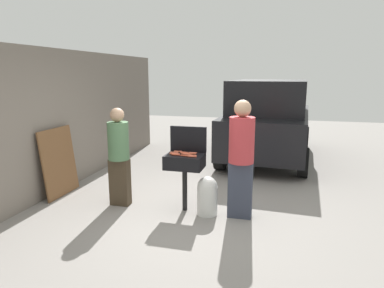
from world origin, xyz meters
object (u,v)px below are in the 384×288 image
(hot_dog_3, at_px, (184,156))
(hot_dog_7, at_px, (186,154))
(hot_dog_5, at_px, (176,155))
(hot_dog_12, at_px, (176,154))
(hot_dog_6, at_px, (192,157))
(bbq_grill, at_px, (185,164))
(hot_dog_10, at_px, (187,154))
(parked_minivan, at_px, (269,119))
(person_right, at_px, (241,155))
(hot_dog_2, at_px, (184,152))
(leaning_board, at_px, (59,162))
(hot_dog_13, at_px, (192,154))
(person_left, at_px, (119,153))
(hot_dog_11, at_px, (174,153))
(hot_dog_1, at_px, (193,153))
(propane_tank, at_px, (207,195))
(hot_dog_0, at_px, (184,153))
(hot_dog_4, at_px, (174,154))
(hot_dog_8, at_px, (178,152))
(hot_dog_9, at_px, (192,156))

(hot_dog_3, distance_m, hot_dog_7, 0.12)
(hot_dog_5, bearing_deg, hot_dog_12, 104.08)
(hot_dog_5, height_order, hot_dog_6, same)
(bbq_grill, relative_size, hot_dog_10, 7.13)
(hot_dog_5, xyz_separation_m, parked_minivan, (1.26, 4.02, 0.09))
(person_right, bearing_deg, hot_dog_2, 6.47)
(bbq_grill, relative_size, leaning_board, 0.75)
(hot_dog_6, bearing_deg, hot_dog_2, 129.63)
(hot_dog_10, relative_size, hot_dog_13, 1.00)
(hot_dog_3, distance_m, person_left, 1.15)
(hot_dog_13, distance_m, leaning_board, 2.53)
(person_right, bearing_deg, hot_dog_11, 9.91)
(hot_dog_1, relative_size, propane_tank, 0.21)
(hot_dog_1, height_order, hot_dog_13, same)
(hot_dog_6, height_order, hot_dog_13, same)
(bbq_grill, bearing_deg, hot_dog_1, 43.32)
(hot_dog_0, bearing_deg, hot_dog_7, -51.93)
(hot_dog_4, xyz_separation_m, hot_dog_11, (-0.01, 0.07, 0.00))
(hot_dog_10, bearing_deg, hot_dog_3, -105.81)
(hot_dog_3, height_order, hot_dog_7, same)
(hot_dog_2, height_order, person_right, person_right)
(bbq_grill, distance_m, propane_tank, 0.61)
(hot_dog_0, height_order, hot_dog_6, same)
(hot_dog_8, relative_size, hot_dog_10, 1.00)
(hot_dog_1, relative_size, hot_dog_13, 1.00)
(hot_dog_5, relative_size, person_right, 0.07)
(hot_dog_0, xyz_separation_m, parked_minivan, (1.16, 3.88, 0.09))
(hot_dog_1, bearing_deg, person_left, -173.41)
(hot_dog_4, height_order, hot_dog_7, same)
(bbq_grill, bearing_deg, hot_dog_4, -172.61)
(hot_dog_13, distance_m, person_left, 1.23)
(hot_dog_2, distance_m, hot_dog_13, 0.15)
(hot_dog_7, xyz_separation_m, hot_dog_12, (-0.14, -0.05, 0.00))
(bbq_grill, relative_size, parked_minivan, 0.21)
(person_left, bearing_deg, hot_dog_7, 7.08)
(hot_dog_13, xyz_separation_m, parked_minivan, (1.03, 3.89, 0.09))
(hot_dog_3, distance_m, hot_dog_5, 0.15)
(hot_dog_10, relative_size, parked_minivan, 0.03)
(hot_dog_2, xyz_separation_m, hot_dog_9, (0.18, -0.18, 0.00))
(bbq_grill, bearing_deg, hot_dog_3, -75.57)
(hot_dog_5, height_order, hot_dog_12, same)
(hot_dog_6, distance_m, hot_dog_8, 0.41)
(hot_dog_3, distance_m, hot_dog_4, 0.22)
(hot_dog_11, bearing_deg, person_left, -174.40)
(hot_dog_5, height_order, hot_dog_9, same)
(hot_dog_1, bearing_deg, hot_dog_8, 172.30)
(hot_dog_3, distance_m, person_right, 0.87)
(hot_dog_0, xyz_separation_m, person_left, (-1.10, -0.09, -0.05))
(hot_dog_13, height_order, propane_tank, hot_dog_13)
(bbq_grill, xyz_separation_m, hot_dog_13, (0.10, 0.04, 0.16))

